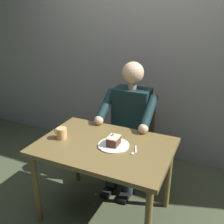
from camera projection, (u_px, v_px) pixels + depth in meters
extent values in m
plane|color=#3F4730|center=(105.00, 212.00, 2.29)|extent=(14.00, 14.00, 0.00)
cube|color=gray|center=(153.00, 31.00, 2.78)|extent=(6.40, 0.12, 3.00)
cube|color=brown|center=(104.00, 146.00, 2.04)|extent=(1.08, 0.74, 0.04)
cylinder|color=brown|center=(36.00, 188.00, 2.09)|extent=(0.05, 0.05, 0.69)
cylinder|color=brown|center=(169.00, 175.00, 2.24)|extent=(0.05, 0.05, 0.69)
cylinder|color=brown|center=(76.00, 152.00, 2.61)|extent=(0.05, 0.05, 0.69)
cube|color=brown|center=(132.00, 139.00, 2.67)|extent=(0.42, 0.42, 0.04)
cube|color=brown|center=(138.00, 111.00, 2.74)|extent=(0.38, 0.04, 0.45)
cylinder|color=brown|center=(141.00, 169.00, 2.53)|extent=(0.04, 0.04, 0.44)
cylinder|color=brown|center=(109.00, 161.00, 2.67)|extent=(0.04, 0.04, 0.44)
cylinder|color=brown|center=(152.00, 152.00, 2.84)|extent=(0.04, 0.04, 0.44)
cylinder|color=brown|center=(122.00, 146.00, 2.98)|extent=(0.04, 0.04, 0.44)
cube|color=#122829|center=(132.00, 114.00, 2.55)|extent=(0.36, 0.22, 0.54)
sphere|color=#D6AA86|center=(133.00, 73.00, 2.39)|extent=(0.21, 0.21, 0.21)
cylinder|color=#D6AA86|center=(133.00, 86.00, 2.44)|extent=(0.09, 0.09, 0.06)
cylinder|color=#122829|center=(149.00, 111.00, 2.30)|extent=(0.08, 0.33, 0.26)
sphere|color=#D6AA86|center=(143.00, 129.00, 2.21)|extent=(0.09, 0.09, 0.09)
cylinder|color=#122829|center=(106.00, 104.00, 2.47)|extent=(0.08, 0.33, 0.26)
sphere|color=#D6AA86|center=(99.00, 120.00, 2.38)|extent=(0.09, 0.09, 0.09)
cylinder|color=#25333C|center=(135.00, 146.00, 2.52)|extent=(0.13, 0.38, 0.14)
cylinder|color=#25333C|center=(119.00, 143.00, 2.59)|extent=(0.13, 0.38, 0.14)
cylinder|color=#25333C|center=(128.00, 176.00, 2.45)|extent=(0.11, 0.11, 0.42)
cube|color=black|center=(125.00, 195.00, 2.47)|extent=(0.09, 0.22, 0.05)
cylinder|color=#25333C|center=(111.00, 171.00, 2.52)|extent=(0.11, 0.11, 0.42)
cube|color=black|center=(109.00, 190.00, 2.54)|extent=(0.09, 0.22, 0.05)
cylinder|color=white|center=(114.00, 145.00, 2.01)|extent=(0.25, 0.25, 0.01)
cube|color=#572D21|center=(114.00, 141.00, 1.99)|extent=(0.09, 0.11, 0.06)
cube|color=beige|center=(114.00, 137.00, 1.98)|extent=(0.09, 0.11, 0.01)
sphere|color=gold|center=(113.00, 134.00, 1.99)|extent=(0.02, 0.02, 0.02)
cylinder|color=#E4A667|center=(62.00, 133.00, 2.11)|extent=(0.08, 0.08, 0.09)
torus|color=#E4A667|center=(56.00, 132.00, 2.13)|extent=(0.05, 0.01, 0.05)
cylinder|color=black|center=(61.00, 129.00, 2.10)|extent=(0.07, 0.07, 0.01)
cube|color=silver|center=(136.00, 149.00, 1.95)|extent=(0.05, 0.11, 0.01)
ellipsoid|color=silver|center=(133.00, 153.00, 1.89)|extent=(0.03, 0.04, 0.01)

